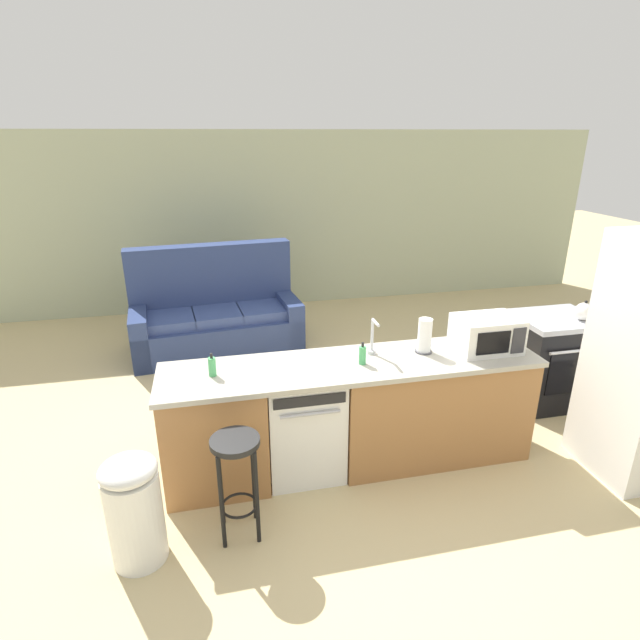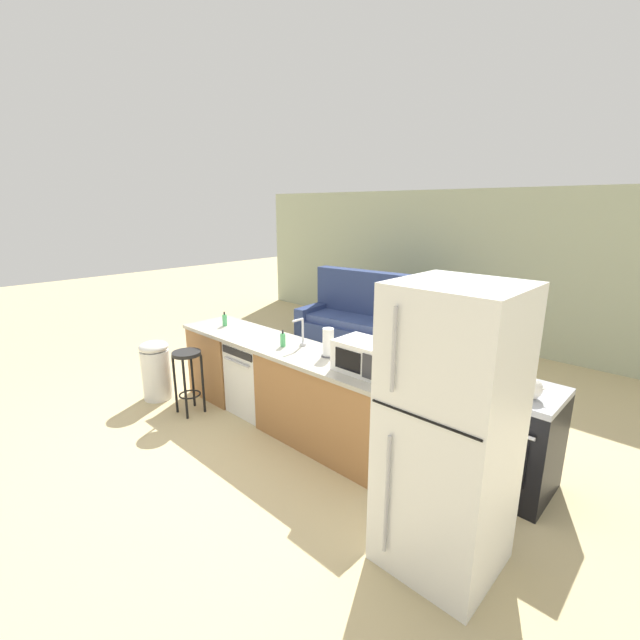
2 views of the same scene
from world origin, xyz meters
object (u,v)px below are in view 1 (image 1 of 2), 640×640
at_px(soap_bottle, 362,355).
at_px(trash_bin, 134,509).
at_px(paper_towel_roll, 425,336).
at_px(couch, 216,317).
at_px(dishwasher, 303,423).
at_px(kettle, 584,311).
at_px(microwave, 486,334).
at_px(bar_stool, 236,466).
at_px(dish_soap_bottle, 212,367).
at_px(stove_range, 551,359).

distance_m(soap_bottle, trash_bin, 1.86).
relative_size(paper_towel_roll, couch, 0.14).
bearing_deg(trash_bin, dishwasher, 29.51).
bearing_deg(dishwasher, kettle, 8.68).
bearing_deg(trash_bin, microwave, 13.96).
xyz_separation_m(soap_bottle, couch, (-1.06, 2.69, -0.58)).
xyz_separation_m(bar_stool, trash_bin, (-0.64, -0.08, -0.16)).
distance_m(kettle, trash_bin, 4.15).
bearing_deg(kettle, soap_bottle, -168.80).
bearing_deg(dish_soap_bottle, microwave, -0.34).
bearing_deg(paper_towel_roll, bar_stool, -156.96).
height_order(dish_soap_bottle, kettle, kettle).
bearing_deg(trash_bin, dish_soap_bottle, 52.19).
bearing_deg(dishwasher, microwave, -0.05).
height_order(dish_soap_bottle, trash_bin, dish_soap_bottle).
xyz_separation_m(microwave, soap_bottle, (-1.05, -0.03, -0.07)).
height_order(stove_range, soap_bottle, soap_bottle).
xyz_separation_m(dish_soap_bottle, bar_stool, (0.11, -0.60, -0.44)).
bearing_deg(dish_soap_bottle, bar_stool, -79.68).
distance_m(dish_soap_bottle, kettle, 3.45).
height_order(stove_range, couch, couch).
bearing_deg(couch, kettle, -33.50).
xyz_separation_m(dishwasher, microwave, (1.51, -0.00, 0.62)).
height_order(stove_range, paper_towel_roll, paper_towel_roll).
bearing_deg(bar_stool, microwave, 16.02).
distance_m(stove_range, microwave, 1.36).
distance_m(kettle, couch, 4.09).
distance_m(dishwasher, stove_range, 2.66).
distance_m(stove_range, couch, 3.83).
bearing_deg(couch, microwave, -51.52).
height_order(soap_bottle, dish_soap_bottle, same).
bearing_deg(paper_towel_roll, stove_range, 16.74).
height_order(paper_towel_roll, trash_bin, paper_towel_roll).
xyz_separation_m(soap_bottle, dish_soap_bottle, (-1.12, 0.05, 0.00)).
xyz_separation_m(paper_towel_roll, couch, (-1.61, 2.59, -0.64)).
bearing_deg(stove_range, kettle, -36.68).
bearing_deg(kettle, trash_bin, -164.54).
xyz_separation_m(stove_range, microwave, (-1.09, -0.55, 0.59)).
bearing_deg(soap_bottle, stove_range, 15.24).
xyz_separation_m(stove_range, bar_stool, (-3.15, -1.14, 0.08)).
height_order(paper_towel_roll, couch, couch).
xyz_separation_m(stove_range, couch, (-3.20, 2.11, -0.06)).
relative_size(dishwasher, bar_stool, 1.14).
relative_size(bar_stool, couch, 0.36).
relative_size(dishwasher, dish_soap_bottle, 4.77).
distance_m(bar_stool, trash_bin, 0.66).
height_order(microwave, bar_stool, microwave).
bearing_deg(stove_range, soap_bottle, -164.76).
distance_m(microwave, trash_bin, 2.85).
xyz_separation_m(paper_towel_roll, trash_bin, (-2.19, -0.74, -0.66)).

